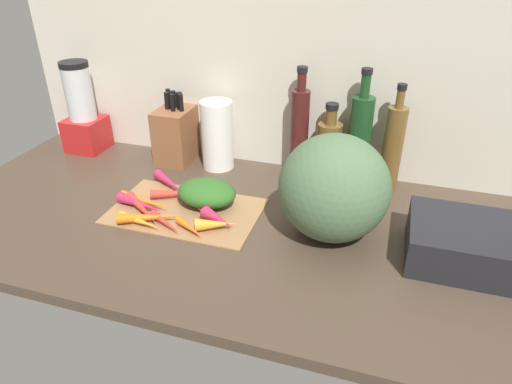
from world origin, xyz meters
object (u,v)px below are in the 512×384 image
object	(u,v)px
carrot_0	(218,219)
paper_towel_roll	(217,135)
carrot_1	(141,204)
winter_squash	(334,188)
carrot_11	(202,210)
carrot_9	(151,217)
blender_appliance	(83,113)
bottle_3	(392,148)
bottle_0	(299,131)
carrot_6	(190,228)
carrot_5	(145,201)
knife_block	(177,133)
carrot_10	(170,183)
bottle_2	(359,139)
carrot_4	(166,223)
bottle_1	(329,149)
carrot_7	(142,209)
carrot_2	(181,193)
carrot_8	(140,221)
cutting_board	(186,209)
carrot_3	(216,224)
dish_rack	(473,245)

from	to	relation	value
carrot_0	paper_towel_roll	xyz separation A→B (cm)	(-13.47, 34.07, 8.62)
carrot_1	winter_squash	distance (cm)	53.78
carrot_11	paper_towel_roll	xyz separation A→B (cm)	(-7.08, 30.08, 9.26)
carrot_9	paper_towel_roll	xyz separation A→B (cm)	(4.18, 38.18, 8.96)
blender_appliance	carrot_9	bearing A→B (deg)	-39.29
carrot_11	bottle_3	world-z (taller)	bottle_3
bottle_0	carrot_6	bearing A→B (deg)	-114.16
carrot_11	blender_appliance	world-z (taller)	blender_appliance
carrot_5	knife_block	xyz separation A→B (cm)	(-5.18, 32.45, 7.28)
carrot_10	bottle_2	world-z (taller)	bottle_2
carrot_9	bottle_2	bearing A→B (deg)	39.53
winter_squash	carrot_4	bearing A→B (deg)	-165.70
carrot_10	bottle_1	distance (cm)	49.85
carrot_1	bottle_1	bearing A→B (deg)	38.02
carrot_11	bottle_1	world-z (taller)	bottle_1
carrot_5	paper_towel_roll	world-z (taller)	paper_towel_roll
carrot_4	winter_squash	world-z (taller)	winter_squash
carrot_4	carrot_5	xyz separation A→B (cm)	(-10.60, 7.84, 0.29)
carrot_7	paper_towel_roll	distance (cm)	37.10
carrot_1	carrot_4	xyz separation A→B (cm)	(10.83, -5.94, -0.42)
carrot_2	carrot_10	size ratio (longest dim) A/B	1.15
winter_squash	bottle_2	xyz separation A→B (cm)	(2.55, 30.59, 0.99)
carrot_8	carrot_11	xyz separation A→B (cm)	(13.16, 10.38, -0.03)
carrot_9	bottle_1	size ratio (longest dim) A/B	0.72
carrot_5	carrot_9	bearing A→B (deg)	-50.82
carrot_10	blender_appliance	distance (cm)	47.09
paper_towel_roll	carrot_9	bearing A→B (deg)	-96.24
carrot_2	paper_towel_roll	size ratio (longest dim) A/B	0.79
carrot_7	bottle_0	xyz separation A→B (cm)	(35.01, 37.45, 12.68)
carrot_7	blender_appliance	xyz separation A→B (cm)	(-41.32, 34.18, 11.30)
carrot_10	blender_appliance	world-z (taller)	blender_appliance
paper_towel_roll	cutting_board	bearing A→B (deg)	-86.61
carrot_0	carrot_11	size ratio (longest dim) A/B	0.61
carrot_10	paper_towel_roll	size ratio (longest dim) A/B	0.69
blender_appliance	carrot_7	bearing A→B (deg)	-39.60
carrot_8	carrot_5	bearing A→B (deg)	112.37
carrot_3	bottle_2	world-z (taller)	bottle_2
carrot_1	dish_rack	world-z (taller)	dish_rack
bottle_0	bottle_1	xyz separation A→B (cm)	(9.41, 0.44, -4.96)
knife_block	paper_towel_roll	distance (cm)	15.26
carrot_3	blender_appliance	world-z (taller)	blender_appliance
carrot_11	bottle_0	size ratio (longest dim) A/B	0.49
bottle_0	carrot_1	bearing A→B (deg)	-135.84
paper_towel_roll	carrot_10	bearing A→B (deg)	-112.66
carrot_1	carrot_5	size ratio (longest dim) A/B	0.98
carrot_7	carrot_10	distance (cm)	15.60
carrot_11	bottle_1	size ratio (longest dim) A/B	0.69
cutting_board	carrot_0	xyz separation A→B (cm)	(11.75, -5.05, 2.20)
carrot_10	bottle_2	bearing A→B (deg)	22.19
bottle_2	cutting_board	bearing A→B (deg)	-144.05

